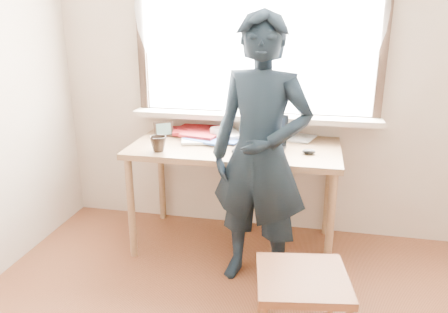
% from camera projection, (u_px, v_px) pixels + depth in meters
% --- Properties ---
extents(room_shell, '(3.52, 4.02, 2.61)m').
position_uv_depth(room_shell, '(239.00, 22.00, 1.43)').
color(room_shell, '#C1AF9B').
rests_on(room_shell, ground).
extents(desk, '(1.46, 0.73, 0.78)m').
position_uv_depth(desk, '(235.00, 156.00, 3.10)').
color(desk, olive).
rests_on(desk, ground).
extents(laptop, '(0.35, 0.30, 0.23)m').
position_uv_depth(laptop, '(261.00, 141.00, 2.99)').
color(laptop, black).
rests_on(laptop, desk).
extents(mug_white, '(0.15, 0.15, 0.09)m').
position_uv_depth(mug_white, '(217.00, 133.00, 3.22)').
color(mug_white, white).
rests_on(mug_white, desk).
extents(mug_dark, '(0.14, 0.14, 0.10)m').
position_uv_depth(mug_dark, '(158.00, 144.00, 2.92)').
color(mug_dark, black).
rests_on(mug_dark, desk).
extents(mouse, '(0.09, 0.06, 0.03)m').
position_uv_depth(mouse, '(309.00, 152.00, 2.87)').
color(mouse, black).
rests_on(mouse, desk).
extents(desk_clutter, '(0.82, 0.49, 0.04)m').
position_uv_depth(desk_clutter, '(208.00, 133.00, 3.31)').
color(desk_clutter, white).
rests_on(desk_clutter, desk).
extents(book_a, '(0.24, 0.30, 0.03)m').
position_uv_depth(book_a, '(195.00, 132.00, 3.37)').
color(book_a, white).
rests_on(book_a, desk).
extents(book_b, '(0.22, 0.26, 0.02)m').
position_uv_depth(book_b, '(292.00, 137.00, 3.25)').
color(book_b, white).
rests_on(book_b, desk).
extents(picture_frame, '(0.13, 0.09, 0.11)m').
position_uv_depth(picture_frame, '(163.00, 130.00, 3.26)').
color(picture_frame, black).
rests_on(picture_frame, desk).
extents(work_chair, '(0.50, 0.48, 0.45)m').
position_uv_depth(work_chair, '(302.00, 288.00, 2.14)').
color(work_chair, brown).
rests_on(work_chair, ground).
extents(person, '(0.69, 0.53, 1.69)m').
position_uv_depth(person, '(260.00, 156.00, 2.63)').
color(person, black).
rests_on(person, ground).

